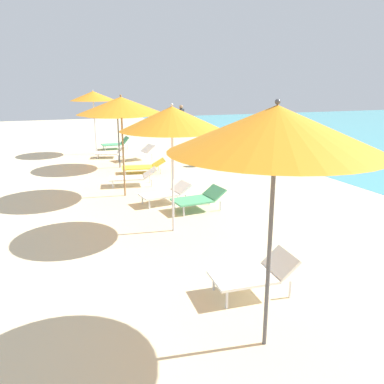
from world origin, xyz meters
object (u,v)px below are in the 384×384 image
Objects in this scene: lounger_fifth_inland at (166,193)px; lounger_farthest_inland at (111,152)px; umbrella_fourth at (172,119)px; beach_ball at (196,161)px; umbrella_farthest at (93,96)px; umbrella_fifth at (121,106)px; lounger_farthest_shoreside at (116,143)px; lounger_third_shoreside at (254,273)px; umbrella_third at (276,129)px; lounger_fourth_shoreside at (199,198)px; umbrella_sixth at (117,109)px; person_walking_mid at (181,116)px; lounger_sixth_inland at (144,166)px; lounger_sixth_shoreside at (137,153)px; lounger_fifth_shoreside at (134,176)px.

lounger_fifth_inland is 1.00× the size of lounger_farthest_inland.
umbrella_fourth reaches higher than beach_ball.
lounger_farthest_inland is at bearing -69.28° from umbrella_farthest.
umbrella_fifth reaches higher than lounger_farthest_shoreside.
lounger_third_shoreside is 13.50m from umbrella_farthest.
umbrella_third is 2.23× the size of lounger_fourth_shoreside.
umbrella_sixth is 10.25m from person_walking_mid.
lounger_sixth_inland is at bearing -63.93° from umbrella_sixth.
lounger_sixth_shoreside is at bearing 53.42° from umbrella_sixth.
lounger_fourth_shoreside is 4.60m from lounger_sixth_inland.
lounger_farthest_shoreside is (0.80, 7.23, -0.01)m from lounger_fifth_shoreside.
lounger_sixth_shoreside is 4.03× the size of beach_ball.
umbrella_third is 2.27× the size of lounger_farthest_shoreside.
lounger_fourth_shoreside reaches higher than lounger_fifth_shoreside.
umbrella_sixth is at bearing -83.41° from umbrella_farthest.
lounger_fifth_shoreside is at bearing -144.53° from beach_ball.
lounger_farthest_inland is (0.06, 2.19, -1.91)m from umbrella_sixth.
umbrella_fourth is at bearing 101.95° from lounger_farthest_inland.
umbrella_sixth is at bearing -85.47° from lounger_third_shoreside.
umbrella_sixth reaches higher than beach_ball.
lounger_third_shoreside is 12.13m from lounger_farthest_inland.
umbrella_fifth reaches higher than lounger_farthest_inland.
lounger_farthest_inland is 8.44m from person_walking_mid.
person_walking_mid is (4.87, 9.85, 0.85)m from lounger_sixth_inland.
umbrella_third reaches higher than lounger_fourth_shoreside.
beach_ball is at bearing 118.76° from lounger_sixth_shoreside.
umbrella_sixth is at bearing -94.35° from lounger_fifth_inland.
lounger_farthest_shoreside is at bearing 81.11° from umbrella_fifth.
lounger_third_shoreside is 8.70m from lounger_sixth_inland.
lounger_fifth_shoreside is 3.40m from umbrella_sixth.
lounger_sixth_shoreside is at bearing 73.18° from umbrella_fifth.
umbrella_farthest reaches higher than lounger_sixth_shoreside.
lounger_fourth_shoreside reaches higher than lounger_fifth_inland.
umbrella_fourth reaches higher than lounger_third_shoreside.
lounger_fourth_shoreside is 0.96× the size of lounger_fifth_inland.
beach_ball is (3.13, 10.23, -2.40)m from umbrella_third.
lounger_farthest_inland reaches higher than lounger_fifth_inland.
umbrella_farthest is at bearing -78.23° from lounger_fifth_shoreside.
umbrella_fourth is at bearing 91.22° from lounger_sixth_inland.
lounger_third_shoreside is (0.48, 1.10, -2.27)m from umbrella_third.
lounger_fifth_inland is at bearing 71.57° from lounger_sixth_shoreside.
lounger_farthest_shoreside is 5.59m from beach_ball.
umbrella_fifth is 1.56× the size of person_walking_mid.
lounger_farthest_shoreside is (1.07, 1.01, -2.24)m from umbrella_farthest.
lounger_sixth_shoreside is 2.54m from lounger_sixth_inland.
beach_ball is (2.05, -5.19, -0.07)m from lounger_farthest_shoreside.
lounger_third_shoreside is 0.84× the size of lounger_fifth_shoreside.
lounger_farthest_shoreside reaches higher than lounger_fifth_inland.
umbrella_sixth reaches higher than lounger_farthest_shoreside.
umbrella_fourth is 1.76× the size of lounger_fifth_shoreside.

